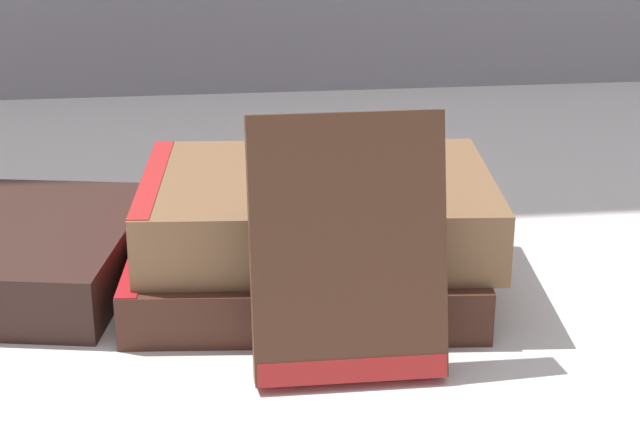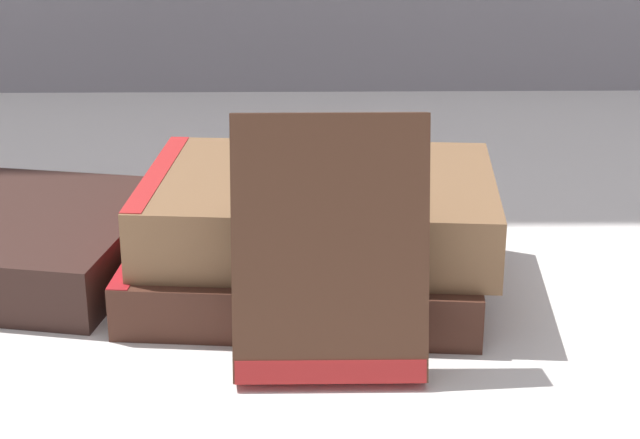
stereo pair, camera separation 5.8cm
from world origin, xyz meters
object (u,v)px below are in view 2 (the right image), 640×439
object	(u,v)px
book_leaning_front	(330,258)
reading_glasses	(231,193)
book_flat_bottom	(297,264)
pocket_watch	(363,184)
book_flat_top	(311,208)

from	to	relation	value
book_leaning_front	reading_glasses	bearing A→B (deg)	104.33
book_flat_bottom	pocket_watch	size ratio (longest dim) A/B	4.45
book_leaning_front	pocket_watch	size ratio (longest dim) A/B	2.78
book_flat_bottom	book_flat_top	world-z (taller)	book_flat_top
book_flat_bottom	reading_glasses	world-z (taller)	book_flat_bottom
reading_glasses	book_flat_top	bearing A→B (deg)	-74.51
book_leaning_front	reading_glasses	size ratio (longest dim) A/B	1.28
book_flat_top	reading_glasses	size ratio (longest dim) A/B	2.04
book_leaning_front	pocket_watch	xyz separation A→B (m)	(0.02, 0.08, 0.01)
pocket_watch	reading_glasses	size ratio (longest dim) A/B	0.46
book_flat_bottom	pocket_watch	world-z (taller)	pocket_watch
book_flat_bottom	book_leaning_front	bearing A→B (deg)	-75.09
book_flat_bottom	book_leaning_front	xyz separation A→B (m)	(0.02, -0.10, 0.05)
book_flat_bottom	pocket_watch	xyz separation A→B (m)	(0.04, -0.02, 0.06)
book_flat_bottom	reading_glasses	bearing A→B (deg)	112.08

